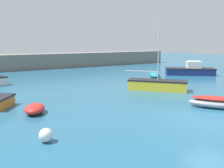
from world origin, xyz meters
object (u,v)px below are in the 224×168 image
(rowboat_with_red_cover, at_px, (218,102))
(mooring_buoy_white, at_px, (46,135))
(sailboat_tall_mast, at_px, (157,85))
(rowboat_blue_near, at_px, (155,75))
(motorboat_with_cabin, at_px, (191,70))
(dinghy_near_pier, at_px, (35,109))

(rowboat_with_red_cover, bearing_deg, mooring_buoy_white, -130.03)
(rowboat_with_red_cover, height_order, sailboat_tall_mast, sailboat_tall_mast)
(rowboat_blue_near, xyz_separation_m, mooring_buoy_white, (-16.69, -12.15, -0.01))
(motorboat_with_cabin, bearing_deg, mooring_buoy_white, 65.83)
(dinghy_near_pier, bearing_deg, mooring_buoy_white, -165.22)
(rowboat_blue_near, distance_m, mooring_buoy_white, 20.65)
(dinghy_near_pier, xyz_separation_m, rowboat_with_red_cover, (10.16, -4.90, 0.08))
(rowboat_blue_near, relative_size, mooring_buoy_white, 5.66)
(mooring_buoy_white, bearing_deg, sailboat_tall_mast, 27.53)
(rowboat_with_red_cover, bearing_deg, rowboat_blue_near, 117.15)
(sailboat_tall_mast, bearing_deg, motorboat_with_cabin, 76.16)
(rowboat_blue_near, height_order, dinghy_near_pier, rowboat_blue_near)
(dinghy_near_pier, xyz_separation_m, sailboat_tall_mast, (10.91, 1.56, 0.19))
(rowboat_with_red_cover, bearing_deg, sailboat_tall_mast, 135.32)
(motorboat_with_cabin, distance_m, mooring_buoy_white, 24.75)
(rowboat_with_red_cover, xyz_separation_m, mooring_buoy_white, (-10.89, 0.39, -0.07))
(motorboat_with_cabin, height_order, mooring_buoy_white, motorboat_with_cabin)
(motorboat_with_cabin, distance_m, sailboat_tall_mast, 11.61)
(dinghy_near_pier, relative_size, rowboat_with_red_cover, 0.60)
(dinghy_near_pier, bearing_deg, sailboat_tall_mast, -57.89)
(dinghy_near_pier, distance_m, rowboat_with_red_cover, 11.28)
(rowboat_with_red_cover, xyz_separation_m, sailboat_tall_mast, (0.76, 6.46, 0.10))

